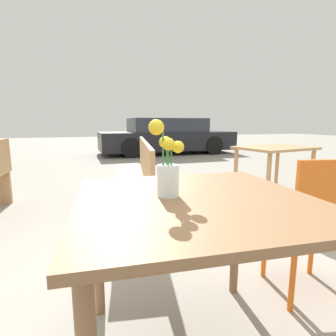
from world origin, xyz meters
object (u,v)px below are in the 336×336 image
object	(u,v)px
parked_car	(167,137)
cafe_chair	(316,221)
flower_vase	(167,170)
table_front	(195,220)
bench_middle	(138,175)
table_back	(274,156)

from	to	relation	value
parked_car	cafe_chair	bearing A→B (deg)	-101.44
flower_vase	table_front	bearing A→B (deg)	-22.73
flower_vase	bench_middle	size ratio (longest dim) A/B	0.15
cafe_chair	table_back	size ratio (longest dim) A/B	0.87
flower_vase	parked_car	bearing A→B (deg)	72.19
table_front	table_back	xyz separation A→B (m)	(1.88, 1.78, -0.03)
cafe_chair	parked_car	size ratio (longest dim) A/B	0.19
table_front	flower_vase	xyz separation A→B (m)	(-0.10, 0.04, 0.21)
table_front	parked_car	bearing A→B (deg)	73.00
table_front	table_back	world-z (taller)	table_front
parked_car	flower_vase	bearing A→B (deg)	-107.81
cafe_chair	table_back	bearing A→B (deg)	56.98
bench_middle	table_back	size ratio (longest dim) A/B	2.04
cafe_chair	table_back	distance (m)	1.93
table_back	parked_car	size ratio (longest dim) A/B	0.22
table_front	flower_vase	distance (m)	0.23
flower_vase	cafe_chair	bearing A→B (deg)	7.12
cafe_chair	table_front	bearing A→B (deg)	-169.06
bench_middle	parked_car	size ratio (longest dim) A/B	0.44
bench_middle	table_front	bearing A→B (deg)	-94.35
table_front	bench_middle	world-z (taller)	bench_middle
flower_vase	table_back	world-z (taller)	flower_vase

